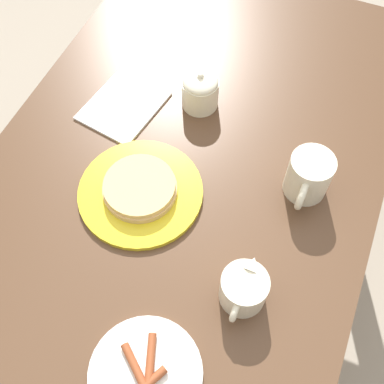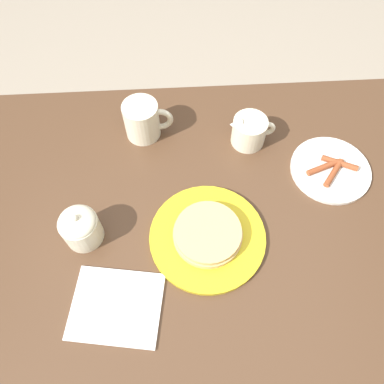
# 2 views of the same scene
# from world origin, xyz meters

# --- Properties ---
(ground_plane) EXTENTS (8.00, 8.00, 0.00)m
(ground_plane) POSITION_xyz_m (0.00, 0.00, 0.00)
(ground_plane) COLOR gray
(dining_table) EXTENTS (1.45, 0.81, 0.74)m
(dining_table) POSITION_xyz_m (0.00, 0.00, 0.62)
(dining_table) COLOR #4C3321
(dining_table) RESTS_ON ground_plane
(pancake_plate) EXTENTS (0.25, 0.25, 0.04)m
(pancake_plate) POSITION_xyz_m (0.03, -0.05, 0.75)
(pancake_plate) COLOR gold
(pancake_plate) RESTS_ON dining_table
(side_plate_bacon) EXTENTS (0.19, 0.19, 0.02)m
(side_plate_bacon) POSITION_xyz_m (0.34, 0.10, 0.75)
(side_plate_bacon) COLOR silver
(side_plate_bacon) RESTS_ON dining_table
(coffee_mug) EXTENTS (0.12, 0.09, 0.10)m
(coffee_mug) POSITION_xyz_m (-0.10, 0.25, 0.79)
(coffee_mug) COLOR beige
(coffee_mug) RESTS_ON dining_table
(creamer_pitcher) EXTENTS (0.12, 0.08, 0.08)m
(creamer_pitcher) POSITION_xyz_m (0.15, 0.21, 0.78)
(creamer_pitcher) COLOR beige
(creamer_pitcher) RESTS_ON dining_table
(sugar_bowl) EXTENTS (0.08, 0.08, 0.10)m
(sugar_bowl) POSITION_xyz_m (-0.23, -0.03, 0.79)
(sugar_bowl) COLOR beige
(sugar_bowl) RESTS_ON dining_table
(napkin) EXTENTS (0.20, 0.17, 0.01)m
(napkin) POSITION_xyz_m (-0.16, -0.19, 0.74)
(napkin) COLOR white
(napkin) RESTS_ON dining_table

